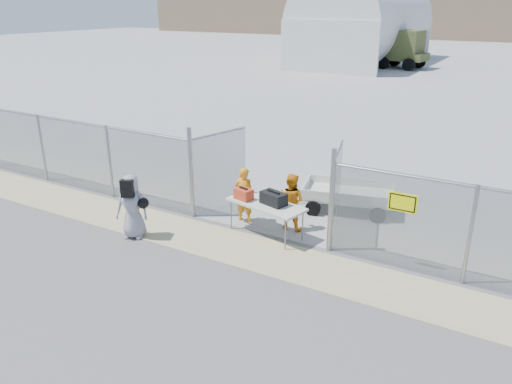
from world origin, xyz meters
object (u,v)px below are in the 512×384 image
Objects in this scene: visitor at (132,207)px; utility_trailer at (348,197)px; folding_table at (266,219)px; security_worker_right at (291,202)px; security_worker_left at (244,195)px.

visitor reaches higher than utility_trailer.
folding_table is at bearing 9.68° from visitor.
visitor reaches higher than folding_table.
security_worker_right is 2.16m from utility_trailer.
security_worker_left is at bearing 26.87° from visitor.
folding_table is at bearing 149.75° from security_worker_left.
security_worker_right is 0.92× the size of visitor.
utility_trailer is (1.22, 2.58, -0.04)m from folding_table.
visitor is 5.93m from utility_trailer.
security_worker_left is 0.93× the size of visitor.
security_worker_right reaches higher than folding_table.
visitor is (-1.90, -2.20, 0.06)m from security_worker_left.
utility_trailer is at bearing 76.63° from folding_table.
folding_table is 1.06m from security_worker_left.
folding_table reaches higher than utility_trailer.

